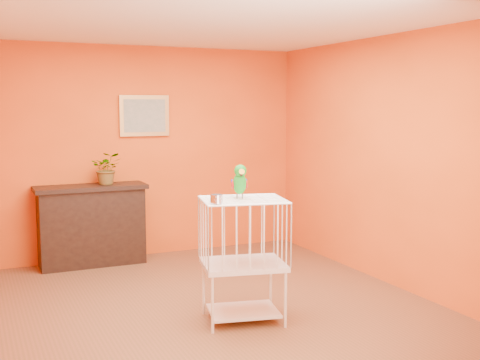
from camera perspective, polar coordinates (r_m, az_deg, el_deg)
name	(u,v)px	position (r m, az deg, el deg)	size (l,w,h in m)	color
ground	(212,308)	(5.72, -2.64, -12.04)	(4.50, 4.50, 0.00)	brown
room_shell	(211,138)	(5.41, -2.74, 4.01)	(4.50, 4.50, 4.50)	#E75515
console_cabinet	(92,225)	(7.30, -13.89, -4.18)	(1.28, 0.46, 0.95)	black
potted_plant	(107,172)	(7.23, -12.46, 0.74)	(0.34, 0.38, 0.30)	#26722D
framed_picture	(145,116)	(7.51, -9.04, 6.04)	(0.62, 0.04, 0.50)	#BE8A43
birdcage	(243,258)	(5.25, 0.31, -7.42)	(0.79, 0.67, 1.08)	silver
feed_cup	(217,199)	(4.89, -2.23, -1.81)	(0.10, 0.10, 0.07)	silver
parrot	(240,181)	(5.16, -0.03, -0.10)	(0.16, 0.27, 0.30)	#59544C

